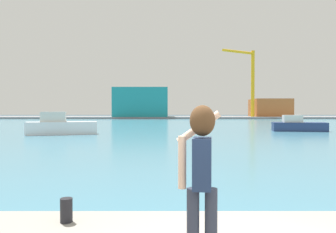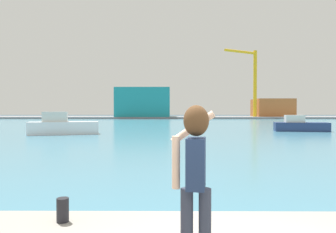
% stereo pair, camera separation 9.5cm
% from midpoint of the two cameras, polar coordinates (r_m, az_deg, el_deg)
% --- Properties ---
extents(ground_plane, '(220.00, 220.00, 0.00)m').
position_cam_midpoint_polar(ground_plane, '(53.29, 0.70, -1.43)').
color(ground_plane, '#334751').
extents(harbor_water, '(140.00, 100.00, 0.02)m').
position_cam_midpoint_polar(harbor_water, '(55.29, 0.67, -1.33)').
color(harbor_water, teal).
rests_on(harbor_water, ground_plane).
extents(far_shore_dock, '(140.00, 20.00, 0.54)m').
position_cam_midpoint_polar(far_shore_dock, '(95.26, 0.36, -0.14)').
color(far_shore_dock, gray).
rests_on(far_shore_dock, ground_plane).
extents(person_photographer, '(0.53, 0.56, 1.74)m').
position_cam_midpoint_polar(person_photographer, '(3.54, 5.18, -8.93)').
color(person_photographer, '#2D3342').
rests_on(person_photographer, quay_promenade).
extents(harbor_bollard, '(0.18, 0.18, 0.36)m').
position_cam_midpoint_polar(harbor_bollard, '(5.20, -18.44, -15.75)').
color(harbor_bollard, black).
rests_on(harbor_bollard, quay_promenade).
extents(boat_moored, '(6.79, 3.40, 2.22)m').
position_cam_midpoint_polar(boat_moored, '(32.51, -18.91, -1.66)').
color(boat_moored, white).
rests_on(boat_moored, harbor_water).
extents(boat_moored_2, '(5.99, 3.02, 1.82)m').
position_cam_midpoint_polar(boat_moored_2, '(38.55, 22.26, -1.48)').
color(boat_moored_2, navy).
rests_on(boat_moored_2, harbor_water).
extents(warehouse_left, '(15.23, 12.88, 8.22)m').
position_cam_midpoint_polar(warehouse_left, '(92.57, -4.88, 2.53)').
color(warehouse_left, teal).
rests_on(warehouse_left, far_shore_dock).
extents(warehouse_right, '(10.64, 10.00, 5.23)m').
position_cam_midpoint_polar(warehouse_right, '(99.95, 17.83, 1.52)').
color(warehouse_right, '#B26633').
rests_on(warehouse_right, far_shore_dock).
extents(port_crane, '(10.18, 6.02, 18.88)m').
position_cam_midpoint_polar(port_crane, '(93.36, 14.43, 6.93)').
color(port_crane, yellow).
rests_on(port_crane, far_shore_dock).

